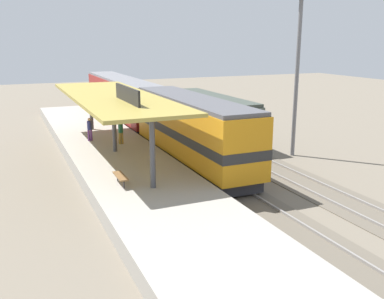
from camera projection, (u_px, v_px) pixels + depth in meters
The scene contains 12 objects.
ground_plane at pixel (204, 154), 31.93m from camera, with size 120.00×120.00×0.00m, color #706656.
track_near at pixel (179, 156), 31.15m from camera, with size 3.20×110.00×0.16m.
track_far at pixel (235, 150), 32.93m from camera, with size 3.20×110.00×0.16m.
platform at pixel (116, 158), 29.26m from camera, with size 6.00×44.00×0.90m, color #9E998E.
station_canopy at pixel (113, 98), 28.17m from camera, with size 5.20×18.00×4.70m.
platform_bench at pixel (121, 176), 22.38m from camera, with size 0.44×1.70×0.50m.
locomotive at pixel (192, 130), 28.46m from camera, with size 2.93×14.43×4.44m.
passenger_carriage_single at pixel (122, 98), 44.46m from camera, with size 2.90×20.00×4.24m.
freight_car at pixel (211, 116), 36.16m from camera, with size 2.80×12.00×3.54m.
light_mast at pixel (299, 37), 29.55m from camera, with size 1.10×1.10×11.70m.
person_waiting at pixel (121, 131), 30.97m from camera, with size 0.34×0.34×1.71m.
person_walking at pixel (90, 128), 31.98m from camera, with size 0.34×0.34×1.71m.
Camera 1 is at (-11.14, -27.92, 8.25)m, focal length 40.48 mm.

